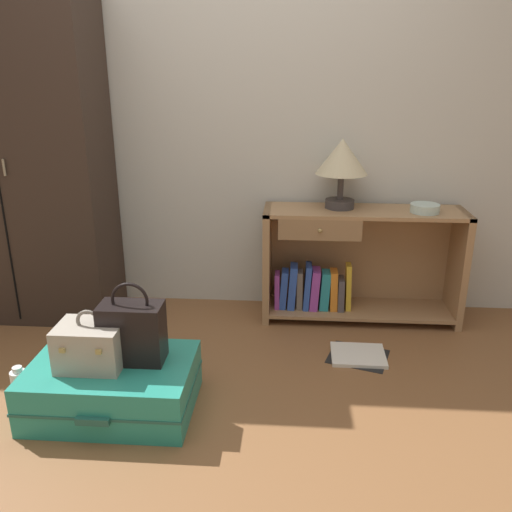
# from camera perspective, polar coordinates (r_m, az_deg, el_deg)

# --- Properties ---
(ground_plane) EXTENTS (9.00, 9.00, 0.00)m
(ground_plane) POSITION_cam_1_polar(r_m,az_deg,el_deg) (2.33, -6.94, -19.38)
(ground_plane) COLOR brown
(back_wall) EXTENTS (6.40, 0.10, 2.60)m
(back_wall) POSITION_cam_1_polar(r_m,az_deg,el_deg) (3.31, -2.86, 16.66)
(back_wall) COLOR beige
(back_wall) RESTS_ON ground_plane
(wardrobe) EXTENTS (1.02, 0.47, 1.91)m
(wardrobe) POSITION_cam_1_polar(r_m,az_deg,el_deg) (3.43, -24.26, 9.34)
(wardrobe) COLOR #33261E
(wardrobe) RESTS_ON ground_plane
(bookshelf) EXTENTS (1.17, 0.35, 0.69)m
(bookshelf) POSITION_cam_1_polar(r_m,az_deg,el_deg) (3.27, 10.05, -1.01)
(bookshelf) COLOR #A37A51
(bookshelf) RESTS_ON ground_plane
(table_lamp) EXTENTS (0.30, 0.30, 0.40)m
(table_lamp) POSITION_cam_1_polar(r_m,az_deg,el_deg) (3.12, 9.19, 10.10)
(table_lamp) COLOR #3D3838
(table_lamp) RESTS_ON bookshelf
(bowl) EXTENTS (0.16, 0.16, 0.05)m
(bowl) POSITION_cam_1_polar(r_m,az_deg,el_deg) (3.18, 17.65, 4.90)
(bowl) COLOR silver
(bowl) RESTS_ON bookshelf
(suitcase_large) EXTENTS (0.72, 0.51, 0.23)m
(suitcase_large) POSITION_cam_1_polar(r_m,az_deg,el_deg) (2.53, -15.07, -13.31)
(suitcase_large) COLOR teal
(suitcase_large) RESTS_ON ground_plane
(train_case) EXTENTS (0.28, 0.22, 0.27)m
(train_case) POSITION_cam_1_polar(r_m,az_deg,el_deg) (2.43, -17.28, -9.10)
(train_case) COLOR #A89E8E
(train_case) RESTS_ON suitcase_large
(handbag) EXTENTS (0.27, 0.15, 0.37)m
(handbag) POSITION_cam_1_polar(r_m,az_deg,el_deg) (2.41, -13.11, -7.91)
(handbag) COLOR black
(handbag) RESTS_ON suitcase_large
(bottle) EXTENTS (0.07, 0.07, 0.18)m
(bottle) POSITION_cam_1_polar(r_m,az_deg,el_deg) (2.73, -23.97, -12.62)
(bottle) COLOR white
(bottle) RESTS_ON ground_plane
(open_book_on_floor) EXTENTS (0.37, 0.34, 0.02)m
(open_book_on_floor) POSITION_cam_1_polar(r_m,az_deg,el_deg) (2.95, 10.89, -10.41)
(open_book_on_floor) COLOR white
(open_book_on_floor) RESTS_ON ground_plane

